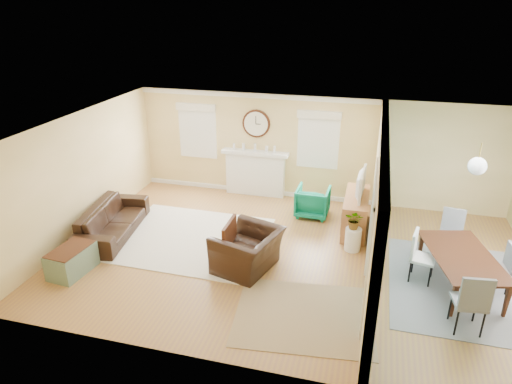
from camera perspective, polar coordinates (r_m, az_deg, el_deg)
floor at (r=9.09m, az=4.44°, el=-8.21°), size 9.00×9.00×0.00m
wall_back at (r=11.27m, az=7.50°, el=5.31°), size 9.00×0.02×2.60m
wall_front at (r=5.93m, az=-0.70°, el=-12.18°), size 9.00×0.02×2.60m
wall_left at (r=10.20m, az=-21.01°, el=1.97°), size 0.02×6.00×2.60m
ceiling at (r=8.05m, az=5.01°, el=7.79°), size 9.00×6.00×0.02m
partition at (r=8.62m, az=14.98°, el=-0.64°), size 0.17×6.00×2.60m
fireplace at (r=11.66m, az=-0.08°, el=2.47°), size 1.70×0.30×1.17m
wall_clock at (r=11.35m, az=0.03°, el=8.55°), size 0.70×0.07×0.70m
window_left at (r=11.87m, az=-7.32°, el=8.05°), size 1.05×0.13×1.42m
window_right at (r=11.11m, az=7.82°, el=6.97°), size 1.05×0.13×1.42m
pendant at (r=8.24m, az=25.93°, el=2.93°), size 0.30×0.30×0.55m
rug_cream at (r=9.83m, az=-8.26°, el=-5.75°), size 3.12×2.72×0.02m
rug_jute at (r=7.65m, az=5.99°, el=-15.08°), size 2.38×2.03×0.01m
rug_grey at (r=9.00m, az=23.99°, el=-10.72°), size 2.38×2.97×0.01m
sofa at (r=10.24m, az=-17.52°, el=-3.41°), size 1.20×2.34×0.65m
eames_chair at (r=8.55m, az=-1.04°, el=-7.31°), size 1.32×1.42×0.77m
green_chair at (r=10.68m, az=7.09°, el=-1.20°), size 0.76×0.78×0.69m
trunk at (r=9.16m, az=-22.03°, el=-7.94°), size 0.61×0.91×0.50m
credenza at (r=10.17m, az=12.32°, el=-2.55°), size 0.51×1.50×0.80m
tv at (r=9.89m, az=12.56°, el=1.05°), size 0.18×1.01×0.58m
garden_stool at (r=9.43m, az=12.02°, el=-5.80°), size 0.32×0.32×0.48m
potted_plant at (r=9.23m, az=12.24°, el=-3.44°), size 0.41×0.38×0.39m
dining_table at (r=8.84m, az=24.32°, el=-9.01°), size 1.43×2.03×0.64m
dining_chair_n at (r=9.66m, az=23.29°, el=-4.43°), size 0.47×0.47×0.95m
dining_chair_s at (r=7.70m, az=25.23°, el=-11.62°), size 0.52×0.52×1.04m
dining_chair_w at (r=8.66m, az=20.23°, el=-7.20°), size 0.50×0.50×0.95m
dining_chair_e at (r=8.95m, az=28.02°, el=-7.89°), size 0.43×0.43×0.89m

